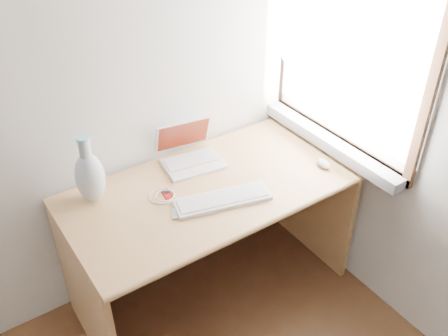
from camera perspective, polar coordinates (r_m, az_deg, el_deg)
window at (r=2.46m, az=13.60°, el=12.86°), size 0.11×0.99×1.10m
desk at (r=2.56m, az=-2.45°, el=-4.87°), size 1.39×0.70×0.74m
laptop at (r=2.52m, az=-3.97°, el=1.60°), size 0.32×0.28×0.20m
external_keyboard at (r=2.27m, az=-0.16°, el=-3.61°), size 0.46×0.24×0.02m
mouse at (r=2.55m, az=11.31°, el=0.52°), size 0.07×0.10×0.03m
ipod at (r=2.33m, az=-6.48°, el=-3.02°), size 0.05×0.09×0.01m
cable_coil at (r=2.32m, az=-7.10°, el=-3.22°), size 0.15×0.15×0.01m
remote at (r=2.22m, az=-5.62°, el=-5.20°), size 0.06×0.08×0.01m
vase at (r=2.29m, az=-15.10°, el=-0.83°), size 0.13×0.13×0.34m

